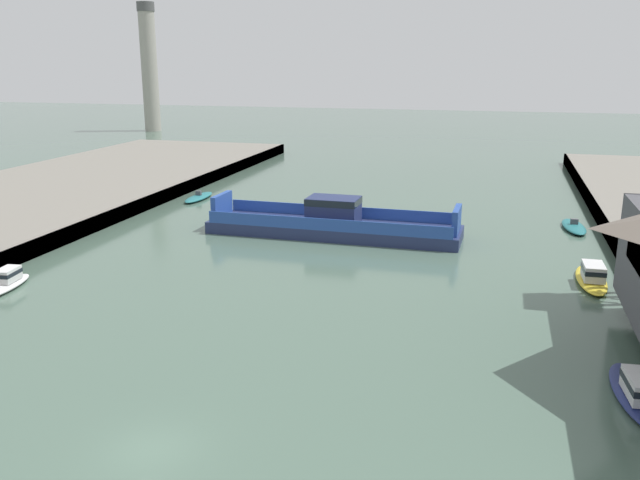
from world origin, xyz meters
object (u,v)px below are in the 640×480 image
moored_boat_near_right (199,197)px  chain_ferry (333,224)px  moored_boat_mid_left (574,227)px  smokestack_distant_a (149,63)px  moored_boat_far_left (592,276)px  moored_boat_mid_right (7,282)px

moored_boat_near_right → chain_ferry: bearing=-31.9°
moored_boat_mid_left → smokestack_distant_a: size_ratio=0.23×
moored_boat_near_right → smokestack_distant_a: smokestack_distant_a is taller
moored_boat_near_right → moored_boat_far_left: moored_boat_far_left is taller
moored_boat_mid_left → moored_boat_far_left: size_ratio=0.90×
chain_ferry → moored_boat_mid_left: bearing=20.4°
chain_ferry → moored_boat_mid_left: chain_ferry is taller
moored_boat_far_left → smokestack_distant_a: (-84.23, 89.97, 14.40)m
chain_ferry → smokestack_distant_a: (-62.56, 81.12, 13.92)m
moored_boat_near_right → moored_boat_far_left: (40.88, -20.79, 0.33)m
smokestack_distant_a → moored_boat_far_left: bearing=-46.9°
moored_boat_mid_left → moored_boat_mid_right: (-40.95, -28.93, 0.26)m
moored_boat_near_right → smokestack_distant_a: 82.96m
moored_boat_far_left → moored_boat_mid_left: bearing=89.1°
moored_boat_mid_right → smokestack_distant_a: 111.77m
moored_boat_mid_left → smokestack_distant_a: (-84.51, 72.98, 14.73)m
moored_boat_mid_right → moored_boat_mid_left: bearing=35.2°
moored_boat_near_right → moored_boat_mid_right: (0.21, -32.73, 0.26)m
moored_boat_mid_left → chain_ferry: bearing=-159.6°
chain_ferry → moored_boat_near_right: chain_ferry is taller
moored_boat_near_right → moored_boat_mid_right: 32.73m
moored_boat_mid_left → moored_boat_far_left: moored_boat_far_left is taller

